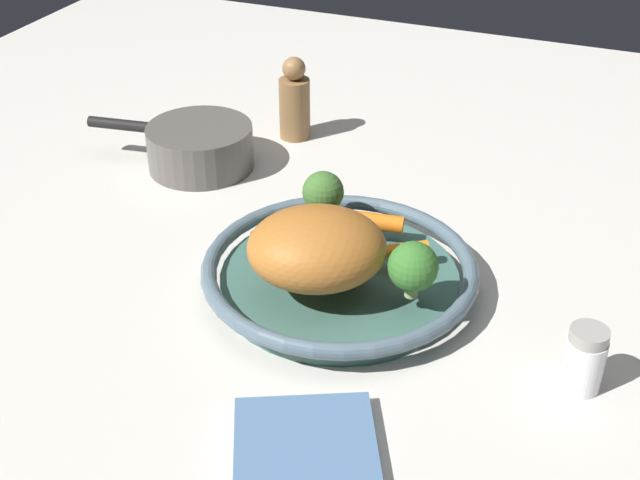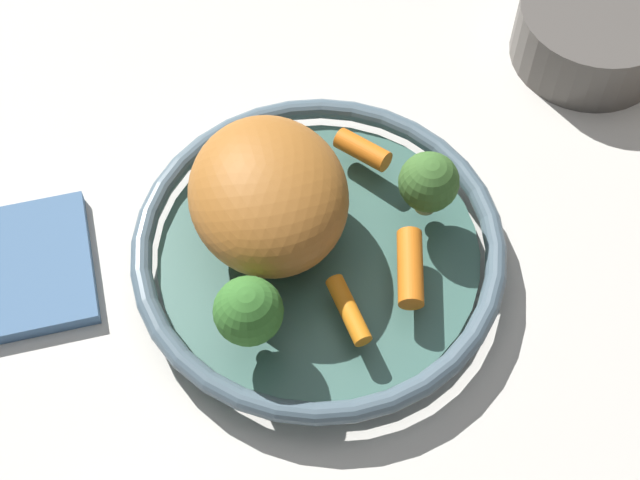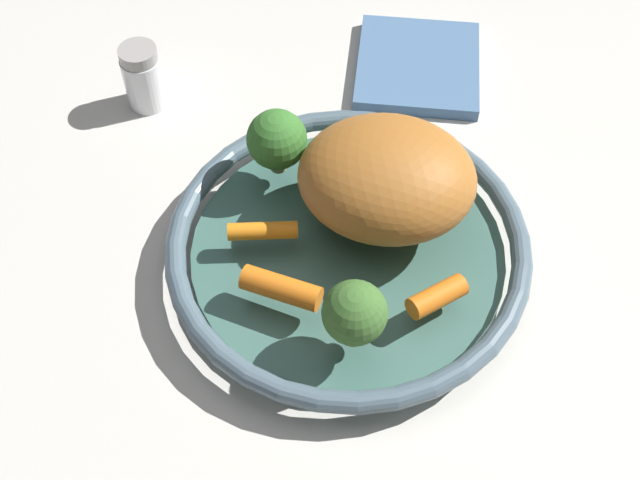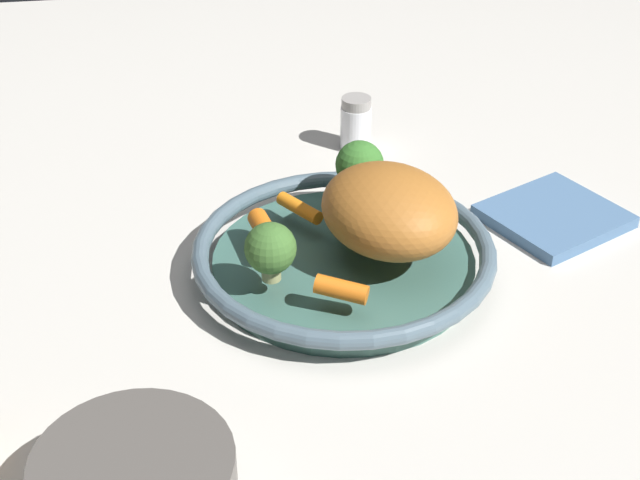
{
  "view_description": "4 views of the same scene",
  "coord_description": "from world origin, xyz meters",
  "px_view_note": "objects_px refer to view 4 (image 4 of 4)",
  "views": [
    {
      "loc": [
        -0.75,
        -0.28,
        0.58
      ],
      "look_at": [
        0.0,
        0.03,
        0.06
      ],
      "focal_mm": 48.09,
      "sensor_mm": 36.0,
      "label": 1
    },
    {
      "loc": [
        0.09,
        -0.41,
        0.72
      ],
      "look_at": [
        0.0,
        -0.02,
        0.07
      ],
      "focal_mm": 53.91,
      "sensor_mm": 36.0,
      "label": 2
    },
    {
      "loc": [
        0.36,
        0.2,
        0.6
      ],
      "look_at": [
        0.03,
        -0.01,
        0.06
      ],
      "focal_mm": 45.92,
      "sensor_mm": 36.0,
      "label": 3
    },
    {
      "loc": [
        0.15,
        0.79,
        0.57
      ],
      "look_at": [
        0.03,
        0.03,
        0.06
      ],
      "focal_mm": 52.47,
      "sensor_mm": 36.0,
      "label": 4
    }
  ],
  "objects_px": {
    "broccoli_floret_edge": "(270,249)",
    "salt_shaker": "(356,124)",
    "roast_chicken_piece": "(389,210)",
    "baby_carrot_back": "(300,208)",
    "dish_towel": "(554,216)",
    "baby_carrot_left": "(266,232)",
    "broccoli_floret_small": "(360,165)",
    "serving_bowl": "(344,257)",
    "baby_carrot_center": "(341,289)"
  },
  "relations": [
    {
      "from": "serving_bowl",
      "to": "baby_carrot_left",
      "type": "relative_size",
      "value": 4.81
    },
    {
      "from": "baby_carrot_back",
      "to": "broccoli_floret_small",
      "type": "relative_size",
      "value": 0.92
    },
    {
      "from": "baby_carrot_back",
      "to": "salt_shaker",
      "type": "distance_m",
      "value": 0.24
    },
    {
      "from": "dish_towel",
      "to": "serving_bowl",
      "type": "bearing_deg",
      "value": 14.51
    },
    {
      "from": "salt_shaker",
      "to": "dish_towel",
      "type": "height_order",
      "value": "salt_shaker"
    },
    {
      "from": "baby_carrot_left",
      "to": "broccoli_floret_small",
      "type": "height_order",
      "value": "broccoli_floret_small"
    },
    {
      "from": "salt_shaker",
      "to": "baby_carrot_left",
      "type": "bearing_deg",
      "value": 61.45
    },
    {
      "from": "broccoli_floret_small",
      "to": "roast_chicken_piece",
      "type": "bearing_deg",
      "value": 95.53
    },
    {
      "from": "baby_carrot_left",
      "to": "dish_towel",
      "type": "xyz_separation_m",
      "value": [
        -0.33,
        -0.05,
        -0.04
      ]
    },
    {
      "from": "baby_carrot_left",
      "to": "salt_shaker",
      "type": "height_order",
      "value": "salt_shaker"
    },
    {
      "from": "roast_chicken_piece",
      "to": "salt_shaker",
      "type": "relative_size",
      "value": 2.12
    },
    {
      "from": "roast_chicken_piece",
      "to": "broccoli_floret_small",
      "type": "bearing_deg",
      "value": -84.47
    },
    {
      "from": "dish_towel",
      "to": "salt_shaker",
      "type": "bearing_deg",
      "value": -48.15
    },
    {
      "from": "broccoli_floret_small",
      "to": "salt_shaker",
      "type": "height_order",
      "value": "broccoli_floret_small"
    },
    {
      "from": "salt_shaker",
      "to": "roast_chicken_piece",
      "type": "bearing_deg",
      "value": 85.85
    },
    {
      "from": "roast_chicken_piece",
      "to": "dish_towel",
      "type": "bearing_deg",
      "value": -160.25
    },
    {
      "from": "baby_carrot_back",
      "to": "baby_carrot_center",
      "type": "bearing_deg",
      "value": 96.87
    },
    {
      "from": "baby_carrot_left",
      "to": "salt_shaker",
      "type": "relative_size",
      "value": 0.93
    },
    {
      "from": "serving_bowl",
      "to": "salt_shaker",
      "type": "relative_size",
      "value": 4.45
    },
    {
      "from": "serving_bowl",
      "to": "baby_carrot_center",
      "type": "bearing_deg",
      "value": 78.61
    },
    {
      "from": "serving_bowl",
      "to": "broccoli_floret_edge",
      "type": "distance_m",
      "value": 0.11
    },
    {
      "from": "broccoli_floret_small",
      "to": "dish_towel",
      "type": "xyz_separation_m",
      "value": [
        -0.22,
        0.03,
        -0.07
      ]
    },
    {
      "from": "baby_carrot_center",
      "to": "salt_shaker",
      "type": "distance_m",
      "value": 0.38
    },
    {
      "from": "baby_carrot_back",
      "to": "broccoli_floret_small",
      "type": "xyz_separation_m",
      "value": [
        -0.07,
        -0.03,
        0.03
      ]
    },
    {
      "from": "serving_bowl",
      "to": "broccoli_floret_edge",
      "type": "relative_size",
      "value": 5.17
    },
    {
      "from": "roast_chicken_piece",
      "to": "baby_carrot_left",
      "type": "xyz_separation_m",
      "value": [
        0.12,
        -0.03,
        -0.03
      ]
    },
    {
      "from": "baby_carrot_left",
      "to": "salt_shaker",
      "type": "xyz_separation_m",
      "value": [
        -0.14,
        -0.26,
        -0.02
      ]
    },
    {
      "from": "broccoli_floret_edge",
      "to": "salt_shaker",
      "type": "xyz_separation_m",
      "value": [
        -0.15,
        -0.33,
        -0.04
      ]
    },
    {
      "from": "roast_chicken_piece",
      "to": "baby_carrot_center",
      "type": "height_order",
      "value": "roast_chicken_piece"
    },
    {
      "from": "broccoli_floret_edge",
      "to": "broccoli_floret_small",
      "type": "height_order",
      "value": "broccoli_floret_small"
    },
    {
      "from": "baby_carrot_left",
      "to": "broccoli_floret_small",
      "type": "bearing_deg",
      "value": -145.06
    },
    {
      "from": "baby_carrot_left",
      "to": "baby_carrot_back",
      "type": "relative_size",
      "value": 1.11
    },
    {
      "from": "serving_bowl",
      "to": "roast_chicken_piece",
      "type": "xyz_separation_m",
      "value": [
        -0.04,
        0.01,
        0.06
      ]
    },
    {
      "from": "broccoli_floret_edge",
      "to": "salt_shaker",
      "type": "distance_m",
      "value": 0.36
    },
    {
      "from": "roast_chicken_piece",
      "to": "broccoli_floret_small",
      "type": "xyz_separation_m",
      "value": [
        0.01,
        -0.1,
        -0.0
      ]
    },
    {
      "from": "roast_chicken_piece",
      "to": "baby_carrot_back",
      "type": "height_order",
      "value": "roast_chicken_piece"
    },
    {
      "from": "broccoli_floret_small",
      "to": "baby_carrot_left",
      "type": "bearing_deg",
      "value": 34.94
    },
    {
      "from": "baby_carrot_back",
      "to": "baby_carrot_left",
      "type": "bearing_deg",
      "value": 48.31
    },
    {
      "from": "serving_bowl",
      "to": "baby_carrot_back",
      "type": "height_order",
      "value": "baby_carrot_back"
    },
    {
      "from": "broccoli_floret_small",
      "to": "serving_bowl",
      "type": "bearing_deg",
      "value": 70.38
    },
    {
      "from": "broccoli_floret_small",
      "to": "dish_towel",
      "type": "relative_size",
      "value": 0.46
    },
    {
      "from": "baby_carrot_left",
      "to": "baby_carrot_back",
      "type": "height_order",
      "value": "baby_carrot_left"
    },
    {
      "from": "serving_bowl",
      "to": "salt_shaker",
      "type": "xyz_separation_m",
      "value": [
        -0.06,
        -0.28,
        0.01
      ]
    },
    {
      "from": "roast_chicken_piece",
      "to": "baby_carrot_back",
      "type": "distance_m",
      "value": 0.11
    },
    {
      "from": "serving_bowl",
      "to": "salt_shaker",
      "type": "height_order",
      "value": "salt_shaker"
    },
    {
      "from": "baby_carrot_left",
      "to": "baby_carrot_center",
      "type": "distance_m",
      "value": 0.12
    },
    {
      "from": "baby_carrot_left",
      "to": "serving_bowl",
      "type": "bearing_deg",
      "value": 168.66
    },
    {
      "from": "baby_carrot_left",
      "to": "baby_carrot_center",
      "type": "height_order",
      "value": "same"
    },
    {
      "from": "roast_chicken_piece",
      "to": "dish_towel",
      "type": "xyz_separation_m",
      "value": [
        -0.21,
        -0.08,
        -0.07
      ]
    },
    {
      "from": "broccoli_floret_edge",
      "to": "dish_towel",
      "type": "height_order",
      "value": "broccoli_floret_edge"
    }
  ]
}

